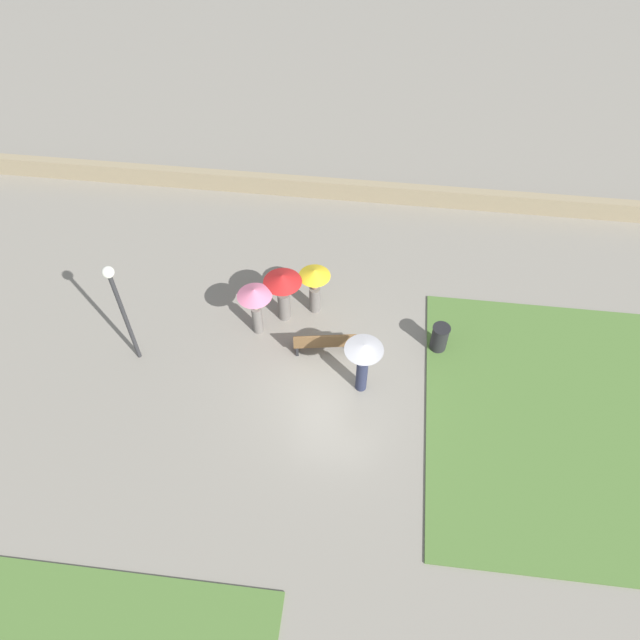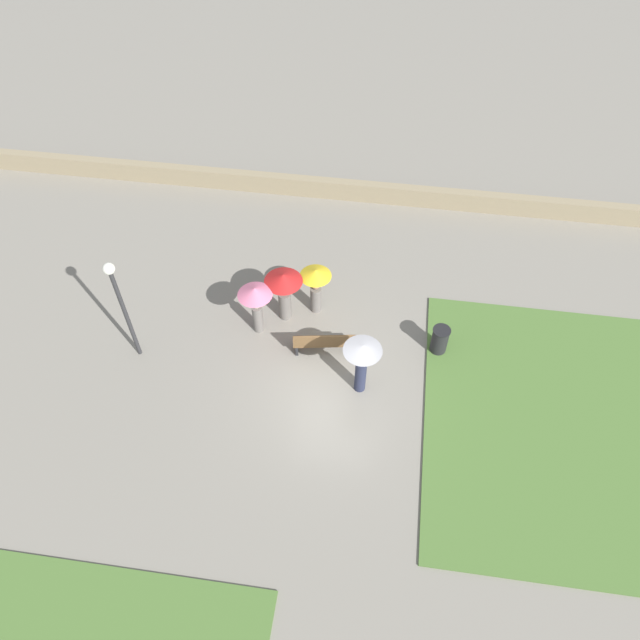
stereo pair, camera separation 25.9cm
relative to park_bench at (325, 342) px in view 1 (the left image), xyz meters
The scene contains 10 objects.
ground_plane 1.37m from the park_bench, 113.04° to the left, with size 90.00×90.00×0.00m, color gray.
lawn_patch_near 7.61m from the park_bench, 167.42° to the left, with size 8.81×8.42×0.06m.
parapet_wall 7.17m from the park_bench, 94.03° to the right, with size 45.00×0.35×0.73m.
park_bench is the anchor object (origin of this frame).
lamp_post 5.83m from the park_bench, ahead, with size 0.32×0.32×3.73m.
trash_bin 3.36m from the park_bench, behind, with size 0.53×0.53×0.96m.
crowd_person_red 2.05m from the park_bench, 41.34° to the right, with size 1.14×1.14×1.86m.
crowd_person_pink 2.36m from the park_bench, 15.57° to the right, with size 1.02×1.02×1.85m.
crowd_person_yellow 1.86m from the park_bench, 73.11° to the right, with size 0.95×0.95×1.75m.
crowd_person_grey 1.86m from the park_bench, 136.12° to the left, with size 1.06×1.06×1.97m.
Camera 1 is at (-0.65, 9.80, 14.90)m, focal length 35.00 mm.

